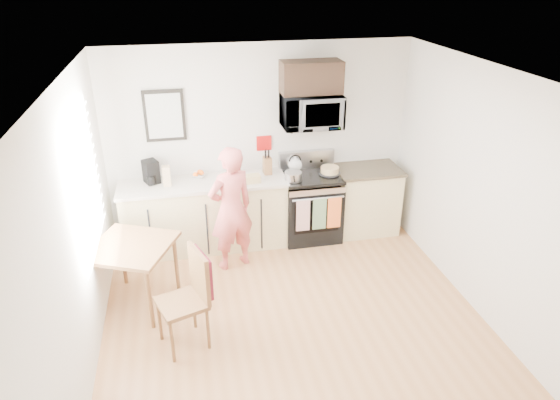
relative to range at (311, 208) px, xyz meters
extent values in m
plane|color=#A66E40|center=(-0.63, -1.98, -0.44)|extent=(4.60, 4.60, 0.00)
cube|color=silver|center=(-0.63, 0.32, 0.86)|extent=(4.00, 0.04, 2.60)
cube|color=silver|center=(-2.63, -1.98, 0.86)|extent=(0.04, 4.60, 2.60)
cube|color=silver|center=(1.37, -1.98, 0.86)|extent=(0.04, 4.60, 2.60)
cube|color=white|center=(-0.63, -1.98, 2.16)|extent=(4.00, 4.60, 0.04)
cube|color=white|center=(-2.61, -1.18, 1.11)|extent=(0.02, 1.40, 1.50)
cube|color=white|center=(-2.60, -1.18, 1.11)|extent=(0.01, 1.30, 1.40)
cube|color=#D1C186|center=(-1.43, 0.02, 0.01)|extent=(2.10, 0.60, 0.90)
cube|color=beige|center=(-1.43, 0.02, 0.48)|extent=(2.14, 0.64, 0.04)
cube|color=#D1C186|center=(0.80, 0.02, 0.01)|extent=(0.84, 0.60, 0.90)
cube|color=black|center=(0.80, 0.02, 0.48)|extent=(0.88, 0.64, 0.04)
cube|color=black|center=(0.00, 0.00, -0.05)|extent=(0.76, 0.65, 0.77)
cube|color=black|center=(0.00, -0.32, 0.01)|extent=(0.61, 0.02, 0.45)
cube|color=#B5B4B9|center=(0.00, -0.31, 0.34)|extent=(0.74, 0.02, 0.14)
cylinder|color=#B5B4B9|center=(0.00, -0.36, 0.30)|extent=(0.68, 0.02, 0.02)
cube|color=black|center=(0.00, 0.00, 0.46)|extent=(0.76, 0.65, 0.04)
cube|color=#B5B4B9|center=(0.00, 0.27, 0.60)|extent=(0.76, 0.08, 0.24)
cube|color=white|center=(-0.20, -0.37, 0.08)|extent=(0.18, 0.02, 0.44)
cube|color=#4E6946|center=(0.02, -0.37, 0.08)|extent=(0.18, 0.02, 0.44)
cube|color=orange|center=(0.22, -0.37, 0.08)|extent=(0.18, 0.02, 0.44)
imported|color=#B5B4B9|center=(0.00, 0.10, 1.32)|extent=(0.76, 0.51, 0.42)
cube|color=black|center=(0.00, 0.15, 1.74)|extent=(0.76, 0.35, 0.40)
cube|color=black|center=(-1.83, 0.30, 1.31)|extent=(0.50, 0.03, 0.65)
cube|color=#AFB5AB|center=(-1.83, 0.28, 1.31)|extent=(0.42, 0.01, 0.56)
cube|color=#A40F0E|center=(-0.58, 0.31, 0.86)|extent=(0.20, 0.02, 0.20)
imported|color=#D83B41|center=(-1.14, -0.53, 0.35)|extent=(0.67, 0.56, 1.58)
cube|color=brown|center=(-2.28, -1.10, 0.31)|extent=(0.82, 0.82, 0.04)
cylinder|color=brown|center=(-2.73, -1.27, -0.07)|extent=(0.04, 0.04, 0.72)
cylinder|color=brown|center=(-2.11, -1.55, -0.07)|extent=(0.04, 0.04, 0.72)
cylinder|color=brown|center=(-2.45, -0.66, -0.07)|extent=(0.04, 0.04, 0.72)
cylinder|color=brown|center=(-1.83, -0.93, -0.07)|extent=(0.04, 0.04, 0.72)
cube|color=brown|center=(-1.79, -1.87, 0.06)|extent=(0.55, 0.55, 0.04)
cube|color=brown|center=(-1.60, -1.80, 0.33)|extent=(0.18, 0.42, 0.52)
cube|color=#510D1A|center=(-1.57, -1.79, 0.34)|extent=(0.19, 0.39, 0.43)
cylinder|color=brown|center=(-1.91, -2.10, -0.20)|extent=(0.03, 0.03, 0.47)
cylinder|color=brown|center=(-1.56, -1.98, -0.20)|extent=(0.03, 0.03, 0.47)
cylinder|color=brown|center=(-2.03, -1.75, -0.20)|extent=(0.03, 0.03, 0.47)
cylinder|color=brown|center=(-1.68, -1.63, -0.20)|extent=(0.03, 0.03, 0.47)
cube|color=brown|center=(-0.57, 0.13, 0.62)|extent=(0.11, 0.15, 0.23)
cylinder|color=#A40F0E|center=(-0.99, 0.15, 0.58)|extent=(0.12, 0.12, 0.15)
imported|color=white|center=(-1.47, 0.19, 0.53)|extent=(0.23, 0.23, 0.05)
cube|color=tan|center=(-1.87, 0.00, 0.63)|extent=(0.10, 0.10, 0.25)
cube|color=black|center=(-2.06, 0.14, 0.65)|extent=(0.23, 0.25, 0.29)
cylinder|color=black|center=(-2.06, 0.05, 0.58)|extent=(0.11, 0.11, 0.11)
cube|color=tan|center=(-0.85, -0.13, 0.55)|extent=(0.28, 0.15, 0.10)
cylinder|color=black|center=(0.24, -0.02, 0.50)|extent=(0.29, 0.29, 0.02)
cylinder|color=tan|center=(0.24, -0.02, 0.55)|extent=(0.24, 0.24, 0.08)
sphere|color=white|center=(-0.19, 0.16, 0.58)|extent=(0.19, 0.19, 0.19)
cone|color=white|center=(-0.19, 0.16, 0.68)|extent=(0.06, 0.06, 0.06)
torus|color=black|center=(-0.19, 0.16, 0.64)|extent=(0.17, 0.02, 0.17)
cylinder|color=#B5B4B9|center=(-0.28, -0.13, 0.55)|extent=(0.22, 0.22, 0.11)
cylinder|color=black|center=(-0.31, -0.30, 0.59)|extent=(0.06, 0.20, 0.02)
camera|label=1|loc=(-1.66, -5.89, 3.05)|focal=32.00mm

